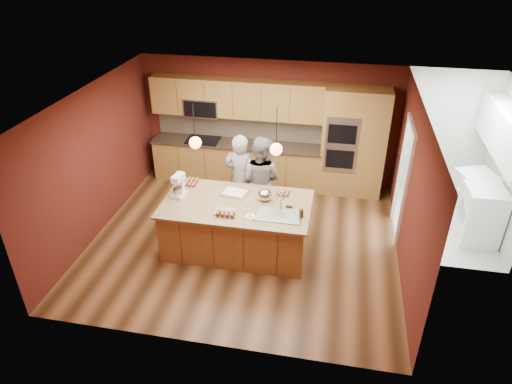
% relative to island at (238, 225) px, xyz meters
% --- Properties ---
extents(floor, '(5.50, 5.50, 0.00)m').
position_rel_island_xyz_m(floor, '(0.06, 0.26, -0.48)').
color(floor, '#412814').
rests_on(floor, ground).
extents(ceiling, '(5.50, 5.50, 0.00)m').
position_rel_island_xyz_m(ceiling, '(0.06, 0.26, 2.22)').
color(ceiling, white).
rests_on(ceiling, ground).
extents(wall_back, '(5.50, 0.00, 5.50)m').
position_rel_island_xyz_m(wall_back, '(0.06, 2.76, 0.87)').
color(wall_back, '#521C15').
rests_on(wall_back, ground).
extents(wall_front, '(5.50, 0.00, 5.50)m').
position_rel_island_xyz_m(wall_front, '(0.06, -2.24, 0.87)').
color(wall_front, '#521C15').
rests_on(wall_front, ground).
extents(wall_left, '(0.00, 5.00, 5.00)m').
position_rel_island_xyz_m(wall_left, '(-2.69, 0.26, 0.87)').
color(wall_left, '#521C15').
rests_on(wall_left, ground).
extents(wall_right, '(0.00, 5.00, 5.00)m').
position_rel_island_xyz_m(wall_right, '(2.81, 0.26, 0.87)').
color(wall_right, '#521C15').
rests_on(wall_right, ground).
extents(cabinet_run, '(3.74, 0.64, 2.30)m').
position_rel_island_xyz_m(cabinet_run, '(-0.62, 2.51, 0.51)').
color(cabinet_run, olive).
rests_on(cabinet_run, floor).
extents(oven_column, '(1.30, 0.62, 2.30)m').
position_rel_island_xyz_m(oven_column, '(1.90, 2.45, 0.67)').
color(oven_column, olive).
rests_on(oven_column, floor).
extents(doorway_trim, '(0.08, 1.11, 2.20)m').
position_rel_island_xyz_m(doorway_trim, '(2.79, 1.06, 0.57)').
color(doorway_trim, white).
rests_on(doorway_trim, wall_right).
extents(laundry_room, '(2.60, 2.70, 2.70)m').
position_rel_island_xyz_m(laundry_room, '(4.41, 1.46, 1.47)').
color(laundry_room, silver).
rests_on(laundry_room, ground).
extents(pendant_left, '(0.20, 0.20, 0.80)m').
position_rel_island_xyz_m(pendant_left, '(-0.68, 0.00, 1.53)').
color(pendant_left, black).
rests_on(pendant_left, ceiling).
extents(pendant_right, '(0.20, 0.20, 0.80)m').
position_rel_island_xyz_m(pendant_right, '(0.64, 0.00, 1.53)').
color(pendant_right, black).
rests_on(pendant_right, ceiling).
extents(island, '(2.54, 1.42, 1.31)m').
position_rel_island_xyz_m(island, '(0.00, 0.00, 0.00)').
color(island, olive).
rests_on(island, floor).
extents(person_left, '(0.69, 0.50, 1.78)m').
position_rel_island_xyz_m(person_left, '(-0.16, 0.96, 0.41)').
color(person_left, black).
rests_on(person_left, floor).
extents(person_right, '(1.02, 0.89, 1.77)m').
position_rel_island_xyz_m(person_right, '(0.22, 0.96, 0.41)').
color(person_right, gray).
rests_on(person_right, floor).
extents(stand_mixer, '(0.25, 0.32, 0.41)m').
position_rel_island_xyz_m(stand_mixer, '(-1.05, 0.06, 0.63)').
color(stand_mixer, white).
rests_on(stand_mixer, island).
extents(sheet_cake, '(0.51, 0.41, 0.05)m').
position_rel_island_xyz_m(sheet_cake, '(-0.12, 0.29, 0.48)').
color(sheet_cake, silver).
rests_on(sheet_cake, island).
extents(cooling_rack, '(0.39, 0.30, 0.02)m').
position_rel_island_xyz_m(cooling_rack, '(-0.14, -0.30, 0.47)').
color(cooling_rack, '#AFB2B6').
rests_on(cooling_rack, island).
extents(mixing_bowl, '(0.25, 0.25, 0.21)m').
position_rel_island_xyz_m(mixing_bowl, '(0.44, 0.20, 0.56)').
color(mixing_bowl, '#B1B3B7').
rests_on(mixing_bowl, island).
extents(plate, '(0.17, 0.17, 0.01)m').
position_rel_island_xyz_m(plate, '(0.30, -0.37, 0.46)').
color(plate, white).
rests_on(plate, island).
extents(tumbler, '(0.07, 0.07, 0.14)m').
position_rel_island_xyz_m(tumbler, '(1.11, -0.22, 0.53)').
color(tumbler, '#35220F').
rests_on(tumbler, island).
extents(phone, '(0.12, 0.08, 0.01)m').
position_rel_island_xyz_m(phone, '(0.89, 0.04, 0.46)').
color(phone, black).
rests_on(phone, island).
extents(cupcakes_left, '(0.23, 0.30, 0.07)m').
position_rel_island_xyz_m(cupcakes_left, '(-0.98, 0.51, 0.49)').
color(cupcakes_left, '#C57D4E').
rests_on(cupcakes_left, island).
extents(cupcakes_rack, '(0.32, 0.16, 0.07)m').
position_rel_island_xyz_m(cupcakes_rack, '(-0.10, -0.43, 0.51)').
color(cupcakes_rack, '#C57D4E').
rests_on(cupcakes_rack, island).
extents(cupcakes_right, '(0.21, 0.21, 0.06)m').
position_rel_island_xyz_m(cupcakes_right, '(0.73, 0.46, 0.49)').
color(cupcakes_right, '#C57D4E').
rests_on(cupcakes_right, island).
extents(washer, '(0.69, 0.71, 1.07)m').
position_rel_island_xyz_m(washer, '(4.23, 1.07, 0.06)').
color(washer, white).
rests_on(washer, floor).
extents(dryer, '(0.82, 0.84, 1.03)m').
position_rel_island_xyz_m(dryer, '(4.23, 1.72, 0.04)').
color(dryer, white).
rests_on(dryer, floor).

